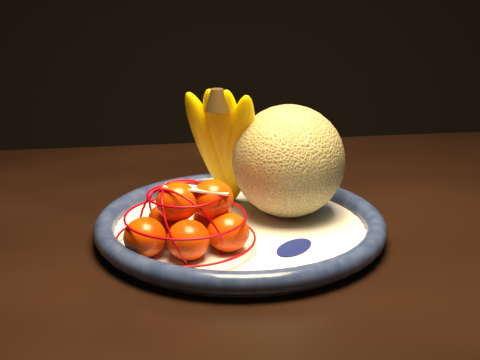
{
  "coord_description": "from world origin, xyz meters",
  "views": [
    {
      "loc": [
        -0.35,
        -0.93,
        1.13
      ],
      "look_at": [
        -0.32,
        -0.09,
        0.85
      ],
      "focal_mm": 55.0,
      "sensor_mm": 36.0,
      "label": 1
    }
  ],
  "objects_px": {
    "dining_table": "(428,295)",
    "fruit_bowl": "(240,226)",
    "cantaloupe": "(289,161)",
    "banana_bunch": "(225,141)",
    "mandarin_bag": "(189,222)"
  },
  "relations": [
    {
      "from": "cantaloupe",
      "to": "banana_bunch",
      "type": "xyz_separation_m",
      "value": [
        -0.08,
        0.03,
        0.02
      ]
    },
    {
      "from": "dining_table",
      "to": "fruit_bowl",
      "type": "distance_m",
      "value": 0.26
    },
    {
      "from": "dining_table",
      "to": "cantaloupe",
      "type": "distance_m",
      "value": 0.25
    },
    {
      "from": "dining_table",
      "to": "mandarin_bag",
      "type": "bearing_deg",
      "value": -175.11
    },
    {
      "from": "dining_table",
      "to": "fruit_bowl",
      "type": "xyz_separation_m",
      "value": [
        -0.24,
        0.0,
        0.1
      ]
    },
    {
      "from": "cantaloupe",
      "to": "banana_bunch",
      "type": "distance_m",
      "value": 0.08
    },
    {
      "from": "banana_bunch",
      "to": "mandarin_bag",
      "type": "distance_m",
      "value": 0.15
    },
    {
      "from": "dining_table",
      "to": "banana_bunch",
      "type": "relative_size",
      "value": 9.43
    },
    {
      "from": "mandarin_bag",
      "to": "fruit_bowl",
      "type": "bearing_deg",
      "value": 45.86
    },
    {
      "from": "cantaloupe",
      "to": "dining_table",
      "type": "bearing_deg",
      "value": -13.21
    },
    {
      "from": "cantaloupe",
      "to": "banana_bunch",
      "type": "relative_size",
      "value": 0.8
    },
    {
      "from": "fruit_bowl",
      "to": "banana_bunch",
      "type": "xyz_separation_m",
      "value": [
        -0.02,
        0.07,
        0.09
      ]
    },
    {
      "from": "fruit_bowl",
      "to": "banana_bunch",
      "type": "distance_m",
      "value": 0.11
    },
    {
      "from": "banana_bunch",
      "to": "dining_table",
      "type": "bearing_deg",
      "value": 2.77
    },
    {
      "from": "mandarin_bag",
      "to": "banana_bunch",
      "type": "bearing_deg",
      "value": 71.38
    }
  ]
}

